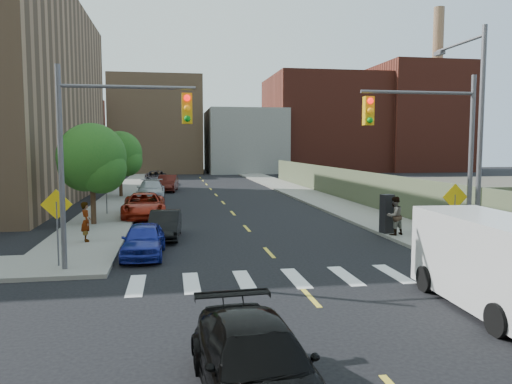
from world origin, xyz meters
name	(u,v)px	position (x,y,z in m)	size (l,w,h in m)	color
ground	(332,321)	(0.00, 0.00, 0.00)	(160.00, 160.00, 0.00)	black
sidewalk_nw	(133,187)	(-7.75, 41.50, 0.07)	(3.50, 73.00, 0.15)	gray
sidewalk_ne	(279,185)	(7.75, 41.50, 0.07)	(3.50, 73.00, 0.15)	gray
fence_north	(336,183)	(9.60, 28.00, 1.25)	(0.12, 44.00, 2.50)	#606B4B
bg_bldg_west	(51,135)	(-22.00, 70.00, 6.00)	(14.00, 18.00, 12.00)	#592319
bg_bldg_midwest	(157,126)	(-6.00, 72.00, 7.50)	(14.00, 16.00, 15.00)	#8C6B4C
bg_bldg_center	(244,141)	(8.00, 70.00, 5.00)	(12.00, 16.00, 10.00)	gray
bg_bldg_east	(322,124)	(22.00, 72.00, 8.00)	(18.00, 18.00, 16.00)	#592319
bg_bldg_fareast	(414,119)	(38.00, 70.00, 9.00)	(14.00, 16.00, 18.00)	#592319
smokestack	(437,90)	(42.00, 70.00, 14.00)	(1.80, 1.80, 28.00)	#8C6B4C
signal_nw	(107,140)	(-5.98, 6.00, 4.53)	(4.59, 0.30, 7.00)	#59595E
signal_ne	(435,140)	(5.98, 6.00, 4.53)	(4.59, 0.30, 7.00)	#59595E
streetlight_ne	(475,123)	(8.20, 6.90, 5.22)	(0.25, 3.70, 9.00)	#59595E
warn_sign_nw	(57,213)	(-7.80, 6.50, 1.99)	(1.06, 0.06, 2.83)	#59595E
warn_sign_ne	(455,205)	(7.20, 6.50, 1.99)	(1.06, 0.06, 2.83)	#59595E
warn_sign_midwest	(106,184)	(-7.80, 20.00, 1.99)	(1.06, 0.06, 2.83)	#59595E
tree_west_near	(92,162)	(-8.00, 16.05, 3.48)	(3.66, 3.64, 5.52)	#332114
tree_west_far	(120,156)	(-8.00, 31.05, 3.48)	(3.66, 3.64, 5.52)	#332114
parked_car_blue	(144,240)	(-4.98, 8.14, 0.66)	(1.56, 3.87, 1.32)	navy
parked_car_black	(165,225)	(-4.20, 11.88, 0.64)	(1.36, 3.91, 1.29)	black
parked_car_red	(144,206)	(-5.50, 18.82, 0.75)	(2.49, 5.41, 1.50)	#A02110
parked_car_silver	(151,190)	(-5.50, 29.31, 0.77)	(2.16, 5.31, 1.54)	#A0A3A8
parked_car_white	(151,190)	(-5.50, 30.02, 0.71)	(1.67, 4.15, 1.41)	silver
parked_car_maroon	(168,183)	(-4.20, 36.36, 0.78)	(1.65, 4.73, 1.56)	#3F110C
parked_car_grey	(156,178)	(-5.50, 44.78, 0.76)	(2.53, 5.49, 1.53)	black
black_sedan	(256,364)	(-2.52, -3.59, 0.67)	(1.89, 4.64, 1.35)	black
cargo_van	(491,259)	(4.51, 0.31, 1.30)	(2.44, 5.50, 2.48)	silver
mailbox	(419,220)	(7.91, 10.66, 0.73)	(0.57, 0.49, 1.20)	navy
payphone	(387,214)	(6.30, 10.77, 1.07)	(0.55, 0.45, 1.85)	black
pedestrian_west	(86,222)	(-7.57, 10.94, 1.02)	(0.64, 0.42, 1.74)	gray
pedestrian_east	(394,216)	(6.41, 10.18, 1.05)	(0.88, 0.68, 1.81)	gray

